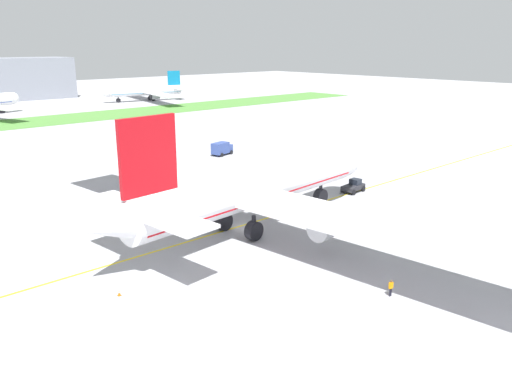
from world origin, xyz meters
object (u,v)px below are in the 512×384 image
Objects in this scene: ground_crew_marshaller_front at (391,286)px; parked_airliner_far_outer at (147,91)px; pushback_tug at (354,186)px; ground_crew_wingwalker_port at (432,234)px; service_truck_baggage_loader at (222,148)px; airliner_foreground at (251,189)px; traffic_cone_near_nose at (119,293)px.

ground_crew_marshaller_front is 192.16m from parked_airliner_far_outer.
ground_crew_marshaller_front is at bearing -113.93° from parked_airliner_far_outer.
pushback_tug is 37.70m from ground_crew_marshaller_front.
service_truck_baggage_loader reaches higher than ground_crew_wingwalker_port.
ground_crew_wingwalker_port is at bearing -53.39° from airliner_foreground.
pushback_tug is at bearing -93.76° from service_truck_baggage_loader.
ground_crew_wingwalker_port is 16.92m from ground_crew_marshaller_front.
ground_crew_wingwalker_port is 0.03× the size of parked_airliner_far_outer.
ground_crew_marshaller_front is (-16.20, -4.90, 0.01)m from ground_crew_wingwalker_port.
service_truck_baggage_loader is (30.09, 64.03, 0.49)m from ground_crew_marshaller_front.
traffic_cone_near_nose is at bearing -121.77° from parked_airliner_far_outer.
ground_crew_wingwalker_port is at bearing -118.64° from pushback_tug.
airliner_foreground is at bearing -116.35° from parked_airliner_far_outer.
parked_airliner_far_outer is (50.38, 149.90, 3.26)m from pushback_tug.
parked_airliner_far_outer reaches higher than ground_crew_wingwalker_port.
airliner_foreground is at bearing 83.82° from ground_crew_marshaller_front.
traffic_cone_near_nose is at bearing -137.22° from service_truck_baggage_loader.
airliner_foreground reaches higher than ground_crew_wingwalker_port.
airliner_foreground is 23.90m from ground_crew_marshaller_front.
parked_airliner_far_outer reaches higher than ground_crew_marshaller_front.
ground_crew_marshaller_front is (-2.52, -23.31, -4.62)m from airliner_foreground.
airliner_foreground is 169.96m from parked_airliner_far_outer.
pushback_tug is 3.57× the size of ground_crew_marshaller_front.
parked_airliner_far_outer is (97.59, 157.60, 3.95)m from traffic_cone_near_nose.
service_truck_baggage_loader is at bearing 76.78° from ground_crew_wingwalker_port.
ground_crew_marshaller_front is 70.75m from service_truck_baggage_loader.
airliner_foreground is 1.25× the size of parked_airliner_far_outer.
traffic_cone_near_nose is 0.10× the size of service_truck_baggage_loader.
service_truck_baggage_loader reaches higher than pushback_tug.
parked_airliner_far_outer is at bearing 71.42° from pushback_tug.
pushback_tug reaches higher than traffic_cone_near_nose.
ground_crew_wingwalker_port is at bearing -109.89° from parked_airliner_far_outer.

